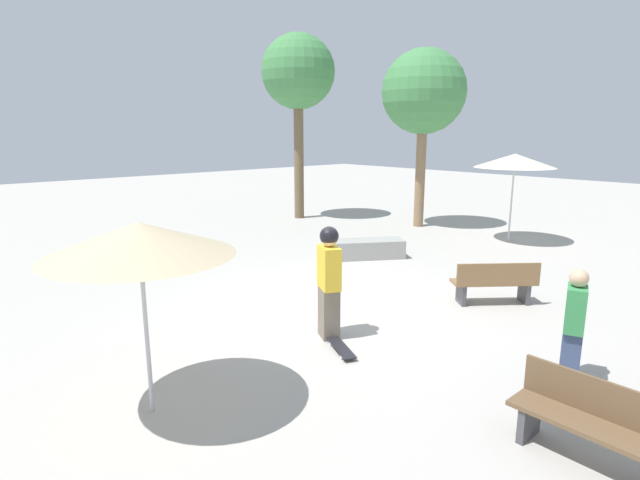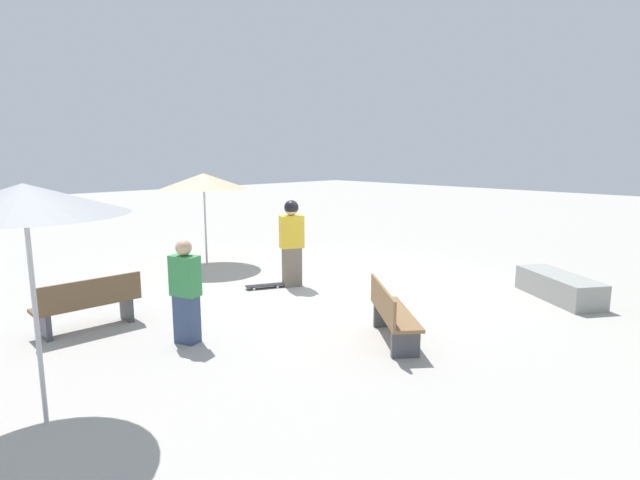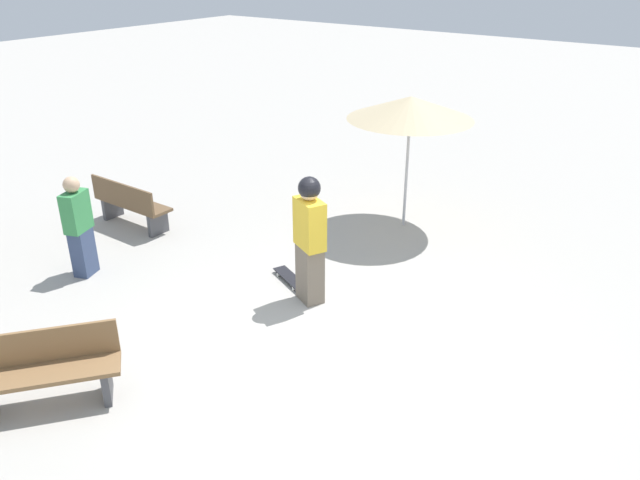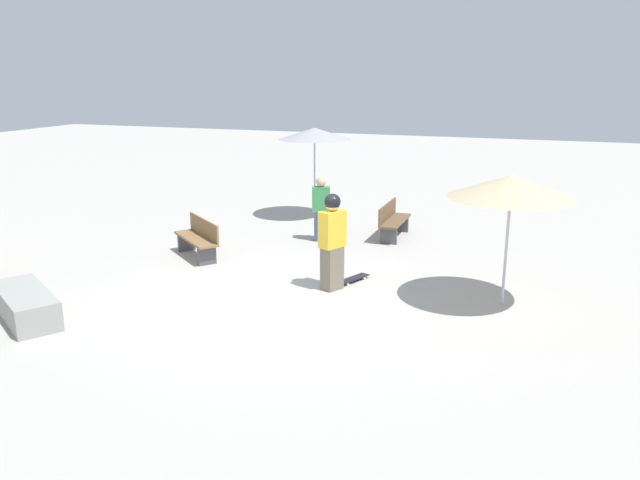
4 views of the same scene
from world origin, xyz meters
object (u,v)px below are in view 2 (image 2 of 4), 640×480
(skater_main, at_px, (292,240))
(bystander_watching, at_px, (186,292))
(skateboard, at_px, (265,285))
(bench_far, at_px, (88,304))
(shade_umbrella_grey, at_px, (24,200))
(bench_near, at_px, (391,314))
(shade_umbrella_tan, at_px, (204,181))
(concrete_ledge, at_px, (559,287))

(skater_main, bearing_deg, bystander_watching, 49.26)
(skater_main, height_order, skateboard, skater_main)
(bench_far, height_order, shade_umbrella_grey, shade_umbrella_grey)
(skater_main, bearing_deg, bench_near, 100.07)
(shade_umbrella_grey, bearing_deg, skateboard, 27.98)
(bench_far, bearing_deg, skater_main, -2.31)
(shade_umbrella_tan, height_order, bystander_watching, shade_umbrella_tan)
(skateboard, distance_m, shade_umbrella_grey, 5.97)
(bench_far, relative_size, shade_umbrella_grey, 0.64)
(shade_umbrella_tan, bearing_deg, bench_far, -143.29)
(bench_far, relative_size, shade_umbrella_tan, 0.70)
(skateboard, relative_size, shade_umbrella_tan, 0.35)
(bench_near, bearing_deg, bystander_watching, -93.90)
(bench_near, relative_size, bench_far, 0.95)
(concrete_ledge, bearing_deg, skateboard, 128.62)
(bystander_watching, bearing_deg, shade_umbrella_grey, -87.09)
(concrete_ledge, xyz_separation_m, bench_near, (-4.08, 0.87, 0.19))
(skater_main, relative_size, concrete_ledge, 0.95)
(concrete_ledge, distance_m, bench_far, 8.47)
(skateboard, xyz_separation_m, bench_near, (-0.45, -3.68, 0.37))
(bench_near, xyz_separation_m, shade_umbrella_tan, (0.78, 6.51, 1.68))
(bench_near, bearing_deg, bench_far, -100.75)
(skateboard, height_order, shade_umbrella_tan, shade_umbrella_tan)
(concrete_ledge, distance_m, bench_near, 4.18)
(concrete_ledge, height_order, shade_umbrella_grey, shade_umbrella_grey)
(skateboard, bearing_deg, bystander_watching, 55.23)
(bench_near, height_order, shade_umbrella_grey, shade_umbrella_grey)
(concrete_ledge, relative_size, shade_umbrella_grey, 0.77)
(shade_umbrella_grey, xyz_separation_m, bystander_watching, (2.19, 0.97, -1.56))
(shade_umbrella_grey, bearing_deg, skater_main, 23.41)
(skater_main, bearing_deg, concrete_ledge, 151.86)
(shade_umbrella_grey, distance_m, bystander_watching, 2.86)
(bench_far, height_order, bystander_watching, bystander_watching)
(bench_far, relative_size, bystander_watching, 1.03)
(concrete_ledge, bearing_deg, shade_umbrella_grey, 167.04)
(shade_umbrella_tan, bearing_deg, bystander_watching, -124.05)
(skater_main, bearing_deg, bench_far, 23.46)
(bench_near, bearing_deg, skater_main, -157.29)
(bystander_watching, bearing_deg, bench_near, 26.37)
(shade_umbrella_grey, height_order, shade_umbrella_tan, shade_umbrella_grey)
(concrete_ledge, height_order, bystander_watching, bystander_watching)
(skateboard, distance_m, shade_umbrella_tan, 3.51)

